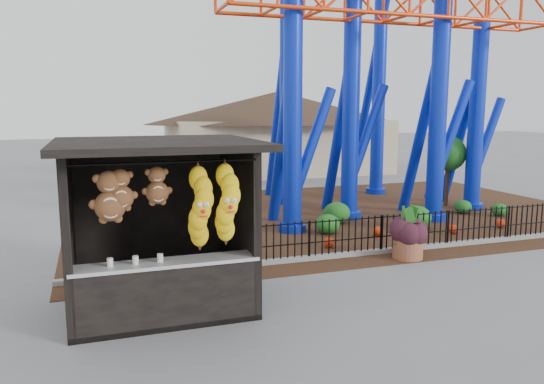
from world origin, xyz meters
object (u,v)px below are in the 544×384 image
object	(u,v)px
roller_coaster	(368,26)
potted_plant	(405,239)
prize_booth	(160,230)
terracotta_planter	(408,247)

from	to	relation	value
roller_coaster	potted_plant	size ratio (longest dim) A/B	11.24
prize_booth	terracotta_planter	distance (m)	6.47
prize_booth	terracotta_planter	bearing A→B (deg)	13.46
prize_booth	terracotta_planter	size ratio (longest dim) A/B	4.75
prize_booth	roller_coaster	world-z (taller)	roller_coaster
roller_coaster	prize_booth	bearing A→B (deg)	-137.97
terracotta_planter	potted_plant	xyz separation A→B (m)	(-0.06, 0.05, 0.20)
prize_booth	potted_plant	distance (m)	6.39
terracotta_planter	prize_booth	bearing A→B (deg)	-166.54
terracotta_planter	potted_plant	bearing A→B (deg)	138.07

